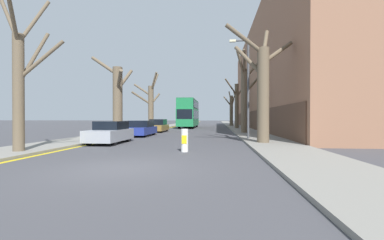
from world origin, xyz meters
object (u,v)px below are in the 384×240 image
(street_tree_right_3, at_px, (231,109))
(parked_car_2, at_px, (158,126))
(double_decker_bus, at_px, (189,112))
(street_tree_left_1, at_px, (117,97))
(street_tree_right_0, at_px, (262,87))
(lamp_post, at_px, (247,83))
(parked_car_1, at_px, (141,129))
(traffic_bollard, at_px, (185,140))
(street_tree_left_2, at_px, (150,104))
(street_tree_right_1, at_px, (245,96))
(street_tree_right_2, at_px, (237,104))
(street_tree_left_0, at_px, (20,79))
(parked_car_0, at_px, (110,133))

(street_tree_right_3, bearing_deg, parked_car_2, -114.28)
(double_decker_bus, bearing_deg, street_tree_left_1, -102.64)
(street_tree_right_0, distance_m, lamp_post, 2.88)
(double_decker_bus, bearing_deg, street_tree_right_0, -74.11)
(parked_car_1, distance_m, traffic_bollard, 11.37)
(street_tree_left_2, xyz_separation_m, lamp_post, (11.00, -15.28, 0.56))
(street_tree_right_1, relative_size, street_tree_right_2, 1.10)
(street_tree_left_0, bearing_deg, parked_car_0, 67.39)
(street_tree_right_0, distance_m, traffic_bollard, 6.43)
(parked_car_1, height_order, lamp_post, lamp_post)
(street_tree_left_0, height_order, street_tree_left_2, street_tree_left_2)
(street_tree_right_0, distance_m, parked_car_1, 11.58)
(street_tree_left_0, height_order, lamp_post, street_tree_left_0)
(street_tree_left_1, relative_size, parked_car_2, 1.72)
(lamp_post, bearing_deg, street_tree_right_2, 87.79)
(lamp_post, bearing_deg, parked_car_1, 158.20)
(parked_car_0, bearing_deg, traffic_bollard, -35.07)
(street_tree_left_0, distance_m, street_tree_right_3, 40.32)
(parked_car_2, bearing_deg, street_tree_left_0, -96.49)
(parked_car_2, xyz_separation_m, lamp_post, (8.75, -9.99, 3.39))
(street_tree_left_0, distance_m, street_tree_left_1, 11.59)
(street_tree_right_0, xyz_separation_m, lamp_post, (-0.60, 2.74, 0.64))
(street_tree_left_1, xyz_separation_m, lamp_post, (10.98, -3.66, 0.63))
(street_tree_left_2, distance_m, traffic_bollard, 23.33)
(street_tree_left_0, bearing_deg, traffic_bollard, 10.13)
(street_tree_right_0, relative_size, parked_car_0, 1.81)
(street_tree_right_0, bearing_deg, street_tree_left_1, 151.06)
(street_tree_right_3, bearing_deg, street_tree_right_2, -89.41)
(parked_car_0, height_order, traffic_bollard, parked_car_0)
(street_tree_left_0, height_order, street_tree_left_1, street_tree_left_0)
(street_tree_right_3, height_order, lamp_post, lamp_post)
(street_tree_right_0, bearing_deg, street_tree_left_0, -155.50)
(double_decker_bus, xyz_separation_m, traffic_bollard, (3.07, -29.48, -2.00))
(parked_car_1, bearing_deg, street_tree_right_0, -33.71)
(street_tree_right_2, bearing_deg, lamp_post, -92.21)
(street_tree_right_1, bearing_deg, street_tree_right_2, 89.83)
(street_tree_left_0, bearing_deg, parked_car_1, 79.90)
(street_tree_left_0, relative_size, street_tree_left_2, 0.95)
(street_tree_right_1, xyz_separation_m, double_decker_bus, (-7.38, 15.22, -1.25))
(parked_car_1, distance_m, parked_car_2, 6.49)
(double_decker_bus, bearing_deg, street_tree_right_3, 47.31)
(parked_car_0, height_order, lamp_post, lamp_post)
(parked_car_1, relative_size, traffic_bollard, 4.20)
(lamp_post, bearing_deg, street_tree_left_1, 161.54)
(street_tree_right_2, relative_size, parked_car_0, 1.86)
(street_tree_left_0, bearing_deg, street_tree_left_2, 90.55)
(street_tree_left_0, distance_m, parked_car_1, 11.91)
(traffic_bollard, bearing_deg, street_tree_right_2, 80.43)
(street_tree_left_1, distance_m, parked_car_1, 3.58)
(street_tree_right_1, distance_m, lamp_post, 7.66)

